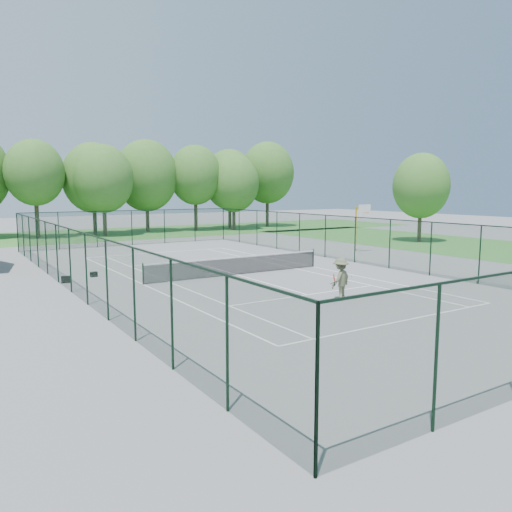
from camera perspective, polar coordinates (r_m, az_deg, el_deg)
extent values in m
plane|color=gray|center=(28.23, -2.18, -2.16)|extent=(140.00, 140.00, 0.00)
cube|color=#3D8031|center=(56.02, -17.87, 2.34)|extent=(80.00, 16.00, 0.01)
cube|color=#3D8031|center=(47.47, 21.03, 1.32)|extent=(14.00, 40.00, 0.01)
cube|color=white|center=(38.85, -11.06, 0.39)|extent=(10.97, 0.08, 0.01)
cube|color=white|center=(19.15, 16.21, -7.17)|extent=(10.97, 0.08, 0.01)
cube|color=white|center=(33.84, -7.66, -0.59)|extent=(8.23, 0.08, 0.01)
cube|color=white|center=(23.03, 5.90, -4.42)|extent=(8.23, 0.08, 0.01)
cube|color=white|center=(31.32, 6.52, -1.23)|extent=(0.08, 23.77, 0.01)
cube|color=white|center=(25.95, -12.71, -3.21)|extent=(0.08, 23.77, 0.01)
cube|color=white|center=(30.48, 4.51, -1.44)|extent=(0.08, 23.77, 0.01)
cube|color=white|center=(26.43, -9.92, -2.94)|extent=(0.08, 23.77, 0.01)
cube|color=white|center=(28.23, -2.18, -2.15)|extent=(0.08, 12.80, 0.01)
cylinder|color=black|center=(25.85, -12.78, -2.02)|extent=(0.08, 0.08, 1.10)
cylinder|color=black|center=(31.25, 6.56, -0.24)|extent=(0.08, 0.08, 1.10)
cube|color=black|center=(28.15, -2.19, -1.16)|extent=(11.00, 0.02, 0.96)
cube|color=white|center=(28.08, -2.19, -0.15)|extent=(11.00, 0.05, 0.07)
cube|color=#173621|center=(44.43, -14.00, 3.14)|extent=(18.00, 0.02, 3.00)
cube|color=#173621|center=(33.44, 11.25, 1.82)|extent=(0.02, 36.00, 3.00)
cube|color=#173621|center=(24.77, -20.48, -0.50)|extent=(0.02, 36.00, 3.00)
cube|color=black|center=(44.34, -14.07, 5.07)|extent=(18.00, 0.05, 0.05)
cube|color=black|center=(33.32, 11.32, 4.39)|extent=(0.05, 36.00, 0.05)
cube|color=black|center=(24.61, -20.65, 2.95)|extent=(0.05, 36.00, 0.05)
cylinder|color=#473726|center=(55.88, -17.96, 4.48)|extent=(0.40, 0.40, 4.20)
ellipsoid|color=#467B2E|center=(55.83, -18.12, 8.48)|extent=(6.40, 6.40, 7.40)
cylinder|color=#473726|center=(62.11, -3.02, 5.12)|extent=(0.40, 0.40, 4.20)
ellipsoid|color=#467B2E|center=(62.07, -3.04, 8.72)|extent=(6.40, 6.40, 7.40)
cylinder|color=#CD9A0D|center=(39.75, 11.33, 3.08)|extent=(0.12, 0.12, 3.50)
cube|color=#CD9A0D|center=(39.34, 11.85, 5.35)|extent=(0.08, 0.90, 0.08)
cube|color=white|center=(39.02, 12.30, 5.10)|extent=(1.20, 0.05, 0.90)
torus|color=#C34B0E|center=(38.86, 12.53, 4.87)|extent=(0.48, 0.48, 0.02)
cylinder|color=#473726|center=(48.66, 18.20, 3.70)|extent=(0.34, 0.34, 3.59)
ellipsoid|color=#467B2E|center=(48.57, 18.36, 7.63)|extent=(5.13, 5.13, 5.98)
cube|color=black|center=(27.59, -20.92, -2.52)|extent=(0.49, 0.35, 0.36)
cube|color=black|center=(28.96, -18.04, -2.00)|extent=(0.39, 0.26, 0.28)
imported|color=#575C3F|center=(21.93, 9.64, -2.63)|extent=(1.36, 1.02, 1.86)
sphere|color=#A5CB21|center=(22.91, 10.88, -2.27)|extent=(0.07, 0.07, 0.07)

